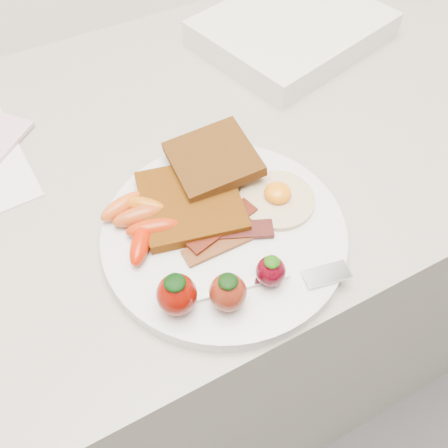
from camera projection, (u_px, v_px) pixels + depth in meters
name	position (u px, v px, depth m)	size (l,w,h in m)	color
counter	(184.00, 310.00, 1.01)	(2.00, 0.60, 0.90)	gray
plate	(224.00, 234.00, 0.55)	(0.27, 0.27, 0.02)	white
toast_lower	(191.00, 202.00, 0.56)	(0.11, 0.11, 0.01)	#3F2305
toast_upper	(213.00, 159.00, 0.58)	(0.09, 0.09, 0.01)	black
fried_egg	(277.00, 198.00, 0.57)	(0.09, 0.09, 0.02)	silver
bacon_strips	(225.00, 233.00, 0.54)	(0.11, 0.06, 0.01)	#411C0D
baby_carrots	(140.00, 220.00, 0.54)	(0.08, 0.10, 0.02)	#BD4818
strawberries	(214.00, 288.00, 0.48)	(0.13, 0.06, 0.05)	#6F0901
fork	(277.00, 281.00, 0.50)	(0.17, 0.06, 0.00)	silver
appliance	(292.00, 29.00, 0.78)	(0.27, 0.21, 0.04)	silver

